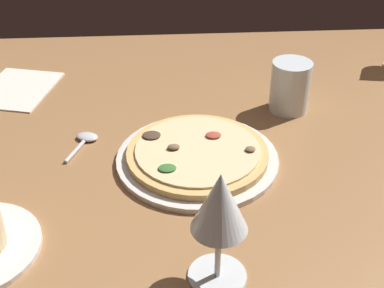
% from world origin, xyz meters
% --- Properties ---
extents(dining_table, '(1.50, 1.10, 0.04)m').
position_xyz_m(dining_table, '(0.00, 0.00, 0.02)').
color(dining_table, '#996B42').
rests_on(dining_table, ground).
extents(pizza_main, '(0.27, 0.27, 0.03)m').
position_xyz_m(pizza_main, '(-0.02, 0.02, 0.05)').
color(pizza_main, silver).
rests_on(pizza_main, dining_table).
extents(wine_glass_near, '(0.08, 0.08, 0.17)m').
position_xyz_m(wine_glass_near, '(-0.02, 0.27, 0.16)').
color(wine_glass_near, silver).
rests_on(wine_glass_near, dining_table).
extents(water_glass, '(0.08, 0.08, 0.10)m').
position_xyz_m(water_glass, '(-0.21, -0.15, 0.08)').
color(water_glass, silver).
rests_on(water_glass, dining_table).
extents(paper_menu, '(0.18, 0.21, 0.00)m').
position_xyz_m(paper_menu, '(0.34, -0.27, 0.04)').
color(paper_menu, silver).
rests_on(paper_menu, dining_table).
extents(spoon, '(0.06, 0.10, 0.01)m').
position_xyz_m(spoon, '(0.18, -0.06, 0.04)').
color(spoon, silver).
rests_on(spoon, dining_table).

